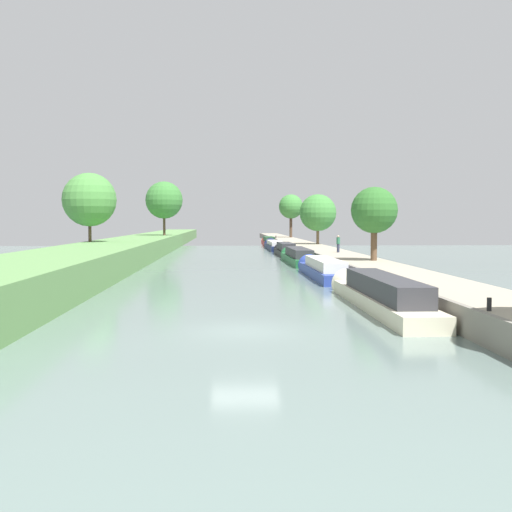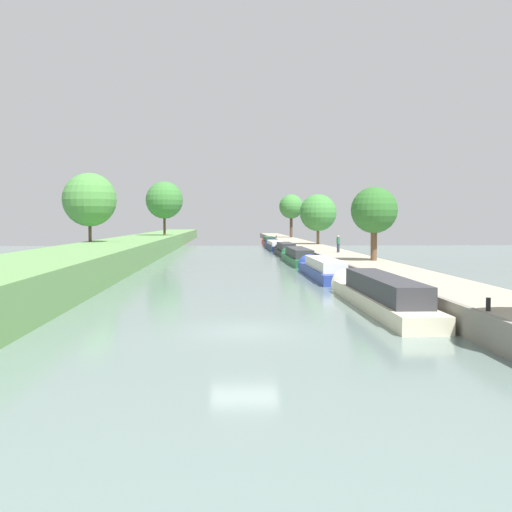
{
  "view_description": "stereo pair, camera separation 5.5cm",
  "coord_description": "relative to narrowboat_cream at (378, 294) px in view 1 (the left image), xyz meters",
  "views": [
    {
      "loc": [
        -0.71,
        -22.91,
        4.07
      ],
      "look_at": [
        1.93,
        31.7,
        1.0
      ],
      "focal_mm": 43.91,
      "sensor_mm": 36.0,
      "label": 1
    },
    {
      "loc": [
        -0.66,
        -22.92,
        4.07
      ],
      "look_at": [
        1.93,
        31.7,
        1.0
      ],
      "focal_mm": 43.91,
      "sensor_mm": 36.0,
      "label": 2
    }
  ],
  "objects": [
    {
      "name": "narrowboat_red",
      "position": [
        -0.02,
        75.39,
        -0.04
      ],
      "size": [
        1.83,
        12.07,
        1.98
      ],
      "color": "maroon",
      "rests_on": "ground_plane"
    },
    {
      "name": "stone_quay",
      "position": [
        1.27,
        -6.07,
        -0.1
      ],
      "size": [
        0.25,
        260.0,
        1.09
      ],
      "color": "gray",
      "rests_on": "ground_plane"
    },
    {
      "name": "tree_rightbank_far",
      "position": [
        4.79,
        85.37,
        6.02
      ],
      "size": [
        4.43,
        4.43,
        7.88
      ],
      "color": "#4C3828",
      "rests_on": "right_towpath"
    },
    {
      "name": "mooring_bollard_near",
      "position": [
        1.7,
        -8.5,
        0.62
      ],
      "size": [
        0.16,
        0.16,
        0.45
      ],
      "color": "black",
      "rests_on": "right_towpath"
    },
    {
      "name": "tree_rightbank_midfar",
      "position": [
        4.84,
        52.07,
        4.49
      ],
      "size": [
        4.8,
        4.8,
        6.5
      ],
      "color": "brown",
      "rests_on": "right_towpath"
    },
    {
      "name": "narrowboat_green",
      "position": [
        -0.2,
        31.67,
        -0.04
      ],
      "size": [
        1.99,
        15.17,
        2.08
      ],
      "color": "#1E6033",
      "rests_on": "ground_plane"
    },
    {
      "name": "narrowboat_blue",
      "position": [
        -0.16,
        16.18,
        -0.07
      ],
      "size": [
        1.95,
        14.19,
        1.98
      ],
      "color": "#283D93",
      "rests_on": "ground_plane"
    },
    {
      "name": "narrowboat_black",
      "position": [
        -0.11,
        45.29,
        -0.04
      ],
      "size": [
        1.84,
        12.21,
        2.06
      ],
      "color": "black",
      "rests_on": "ground_plane"
    },
    {
      "name": "ground_plane",
      "position": [
        -6.44,
        -6.07,
        -0.65
      ],
      "size": [
        160.0,
        160.0,
        0.0
      ],
      "primitive_type": "plane",
      "color": "slate"
    },
    {
      "name": "person_walking",
      "position": [
        3.65,
        30.61,
        1.27
      ],
      "size": [
        0.34,
        0.34,
        1.66
      ],
      "color": "#282D42",
      "rests_on": "right_towpath"
    },
    {
      "name": "right_towpath",
      "position": [
        3.38,
        -6.07,
        -0.12
      ],
      "size": [
        3.96,
        260.0,
        1.04
      ],
      "color": "#9E937F",
      "rests_on": "ground_plane"
    },
    {
      "name": "tree_leftbank_upstream",
      "position": [
        -20.46,
        33.04,
        5.49
      ],
      "size": [
        5.24,
        5.24,
        6.77
      ],
      "color": "#4C3828",
      "rests_on": "left_grassy_bank"
    },
    {
      "name": "tree_leftbank_downstream",
      "position": [
        -15.98,
        61.4,
        6.4
      ],
      "size": [
        5.33,
        5.33,
        7.72
      ],
      "color": "#4C3828",
      "rests_on": "left_grassy_bank"
    },
    {
      "name": "narrowboat_cream",
      "position": [
        0.0,
        0.0,
        0.0
      ],
      "size": [
        1.9,
        15.19,
        2.14
      ],
      "color": "beige",
      "rests_on": "ground_plane"
    },
    {
      "name": "mooring_bollard_far",
      "position": [
        1.7,
        81.0,
        0.62
      ],
      "size": [
        0.16,
        0.16,
        0.45
      ],
      "color": "black",
      "rests_on": "right_towpath"
    },
    {
      "name": "tree_rightbank_midnear",
      "position": [
        4.15,
        18.22,
        4.21
      ],
      "size": [
        3.54,
        3.54,
        5.62
      ],
      "color": "brown",
      "rests_on": "right_towpath"
    },
    {
      "name": "narrowboat_navy",
      "position": [
        -0.14,
        60.62,
        -0.12
      ],
      "size": [
        2.18,
        16.78,
        2.07
      ],
      "color": "#141E42",
      "rests_on": "ground_plane"
    }
  ]
}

